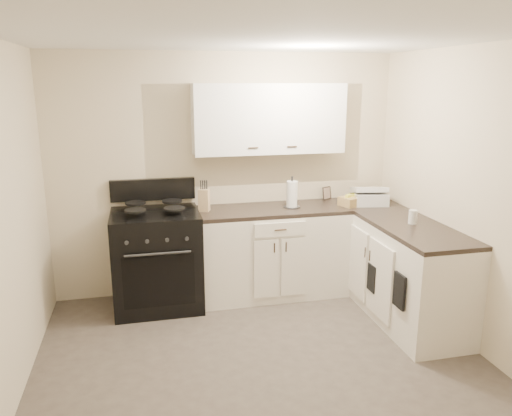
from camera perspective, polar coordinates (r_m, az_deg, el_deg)
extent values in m
plane|color=#473F38|center=(4.07, 1.39, -18.54)|extent=(3.60, 3.60, 0.00)
plane|color=white|center=(3.44, 1.65, 19.19)|extent=(3.60, 3.60, 0.00)
plane|color=beige|center=(5.27, -3.45, 3.78)|extent=(3.60, 0.00, 3.60)
plane|color=beige|center=(4.36, 25.06, 0.24)|extent=(0.00, 3.60, 3.60)
plane|color=beige|center=(1.99, 15.20, -14.94)|extent=(3.60, 0.00, 3.60)
cube|color=white|center=(5.28, 1.81, -5.17)|extent=(1.55, 0.60, 0.90)
cube|color=white|center=(5.10, 15.58, -6.43)|extent=(0.60, 1.90, 0.90)
cube|color=black|center=(5.14, 1.85, -0.23)|extent=(1.55, 0.60, 0.04)
cube|color=black|center=(4.96, 15.94, -1.33)|extent=(0.60, 1.90, 0.04)
cube|color=white|center=(5.14, 1.49, 10.17)|extent=(1.55, 0.30, 0.70)
cube|color=black|center=(5.09, -11.22, -6.07)|extent=(0.85, 0.73, 1.03)
cube|color=#D9B485|center=(5.02, -5.95, 0.90)|extent=(0.13, 0.12, 0.22)
cylinder|color=white|center=(5.15, 4.12, 1.57)|extent=(0.15, 0.15, 0.28)
cube|color=black|center=(5.58, 8.08, 1.72)|extent=(0.11, 0.08, 0.14)
cube|color=tan|center=(5.35, 11.06, 0.80)|extent=(0.32, 0.27, 0.09)
cube|color=silver|center=(5.44, 12.83, 1.13)|extent=(0.40, 0.38, 0.13)
cylinder|color=silver|center=(4.78, 17.47, -0.98)|extent=(0.09, 0.09, 0.13)
cube|color=black|center=(4.39, 16.07, -9.09)|extent=(0.02, 0.17, 0.30)
cube|color=black|center=(4.83, 13.09, -7.81)|extent=(0.02, 0.15, 0.26)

